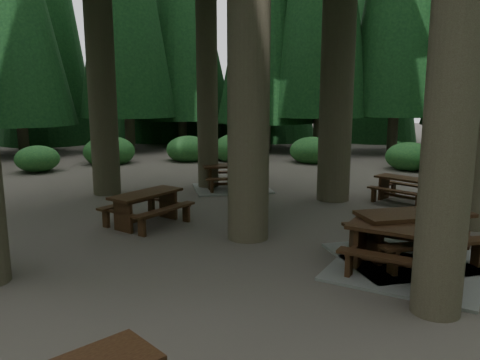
% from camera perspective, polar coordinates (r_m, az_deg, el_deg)
% --- Properties ---
extents(ground, '(80.00, 80.00, 0.00)m').
position_cam_1_polar(ground, '(9.81, -3.87, -7.04)').
color(ground, '#4B443D').
rests_on(ground, ground).
extents(picnic_table_a, '(3.26, 3.06, 0.87)m').
position_cam_1_polar(picnic_table_a, '(9.05, 20.28, -7.15)').
color(picnic_table_a, gray).
rests_on(picnic_table_a, ground).
extents(picnic_table_b, '(1.95, 2.13, 0.75)m').
position_cam_1_polar(picnic_table_b, '(10.83, -11.32, -2.80)').
color(picnic_table_b, black).
rests_on(picnic_table_b, ground).
extents(picnic_table_c, '(2.85, 2.65, 0.77)m').
position_cam_1_polar(picnic_table_c, '(14.54, -0.99, -0.12)').
color(picnic_table_c, gray).
rests_on(picnic_table_c, ground).
extents(picnic_table_d, '(2.04, 1.95, 0.69)m').
position_cam_1_polar(picnic_table_d, '(13.51, 19.52, -0.72)').
color(picnic_table_d, black).
rests_on(picnic_table_d, ground).
extents(picnic_table_f, '(2.82, 2.55, 0.80)m').
position_cam_1_polar(picnic_table_f, '(8.27, 19.37, -9.06)').
color(picnic_table_f, gray).
rests_on(picnic_table_f, ground).
extents(shrub_ring, '(23.86, 24.64, 1.49)m').
position_cam_1_polar(shrub_ring, '(10.23, 1.10, -3.94)').
color(shrub_ring, '#1F5C2D').
rests_on(shrub_ring, ground).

